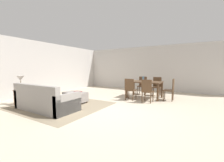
% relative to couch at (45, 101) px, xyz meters
% --- Properties ---
extents(ground_plane, '(10.80, 10.80, 0.00)m').
position_rel_couch_xyz_m(ground_plane, '(1.85, 1.01, -0.29)').
color(ground_plane, beige).
extents(wall_back, '(9.00, 0.12, 2.70)m').
position_rel_couch_xyz_m(wall_back, '(1.85, 6.01, 1.06)').
color(wall_back, beige).
rests_on(wall_back, ground_plane).
extents(wall_left, '(0.12, 11.00, 2.70)m').
position_rel_couch_xyz_m(wall_left, '(-2.65, 1.51, 1.06)').
color(wall_left, beige).
rests_on(wall_left, ground_plane).
extents(area_rug, '(3.00, 2.80, 0.01)m').
position_rel_couch_xyz_m(area_rug, '(0.07, 0.63, -0.29)').
color(area_rug, gray).
rests_on(area_rug, ground_plane).
extents(couch, '(2.14, 0.96, 0.86)m').
position_rel_couch_xyz_m(couch, '(0.00, 0.00, 0.00)').
color(couch, gray).
rests_on(couch, ground_plane).
extents(ottoman_table, '(0.92, 0.53, 0.42)m').
position_rel_couch_xyz_m(ottoman_table, '(0.15, 1.20, -0.05)').
color(ottoman_table, gray).
rests_on(ottoman_table, ground_plane).
extents(side_table, '(0.40, 0.40, 0.56)m').
position_rel_couch_xyz_m(side_table, '(-1.37, -0.04, 0.15)').
color(side_table, brown).
rests_on(side_table, ground_plane).
extents(table_lamp, '(0.26, 0.26, 0.53)m').
position_rel_couch_xyz_m(table_lamp, '(-1.37, -0.04, 0.68)').
color(table_lamp, brown).
rests_on(table_lamp, side_table).
extents(dining_table, '(1.50, 0.96, 0.76)m').
position_rel_couch_xyz_m(dining_table, '(2.21, 3.52, 0.38)').
color(dining_table, '#513823').
rests_on(dining_table, ground_plane).
extents(dining_chair_near_left, '(0.41, 0.41, 0.92)m').
position_rel_couch_xyz_m(dining_chair_near_left, '(1.84, 2.70, 0.23)').
color(dining_chair_near_left, '#513823').
rests_on(dining_chair_near_left, ground_plane).
extents(dining_chair_near_right, '(0.40, 0.40, 0.92)m').
position_rel_couch_xyz_m(dining_chair_near_right, '(2.59, 2.65, 0.23)').
color(dining_chair_near_right, '#513823').
rests_on(dining_chair_near_right, ground_plane).
extents(dining_chair_far_left, '(0.43, 0.43, 0.92)m').
position_rel_couch_xyz_m(dining_chair_far_left, '(1.83, 4.34, 0.23)').
color(dining_chair_far_left, '#513823').
rests_on(dining_chair_far_left, ground_plane).
extents(dining_chair_far_right, '(0.42, 0.42, 0.92)m').
position_rel_couch_xyz_m(dining_chair_far_right, '(2.57, 4.33, 0.23)').
color(dining_chair_far_right, '#513823').
rests_on(dining_chair_far_right, ground_plane).
extents(dining_chair_head_east, '(0.41, 0.41, 0.92)m').
position_rel_couch_xyz_m(dining_chair_head_east, '(3.34, 3.49, 0.23)').
color(dining_chair_head_east, '#513823').
rests_on(dining_chair_head_east, ground_plane).
extents(vase_centerpiece, '(0.09, 0.09, 0.22)m').
position_rel_couch_xyz_m(vase_centerpiece, '(2.12, 3.56, 0.58)').
color(vase_centerpiece, slate).
rests_on(vase_centerpiece, dining_table).
extents(book_on_ottoman, '(0.27, 0.21, 0.03)m').
position_rel_couch_xyz_m(book_on_ottoman, '(0.22, 1.27, 0.15)').
color(book_on_ottoman, maroon).
rests_on(book_on_ottoman, ottoman_table).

